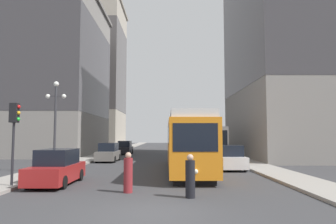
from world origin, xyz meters
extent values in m
plane|color=#38383A|center=(0.00, 0.00, 0.00)|extent=(200.00, 200.00, 0.00)
cube|color=gray|center=(-7.79, 40.00, 0.07)|extent=(2.54, 120.00, 0.15)
cube|color=gray|center=(7.79, 40.00, 0.07)|extent=(2.54, 120.00, 0.15)
cube|color=black|center=(1.92, 12.29, 0.17)|extent=(2.25, 13.79, 0.35)
cube|color=orange|center=(1.92, 12.29, 1.90)|extent=(2.65, 14.99, 3.10)
cube|color=black|center=(1.92, 12.29, 2.60)|extent=(2.68, 14.39, 1.08)
cube|color=silver|center=(1.92, 12.29, 3.67)|extent=(2.44, 14.69, 0.44)
cube|color=black|center=(1.90, 4.82, 2.44)|extent=(2.21, 0.09, 1.40)
sphere|color=#F2EACC|center=(1.90, 4.75, 0.80)|extent=(0.24, 0.24, 0.24)
cube|color=black|center=(5.10, 26.23, 0.17)|extent=(2.62, 11.62, 0.35)
cube|color=silver|center=(5.10, 26.23, 1.90)|extent=(3.05, 12.64, 3.10)
cube|color=black|center=(5.10, 26.23, 2.44)|extent=(3.06, 12.14, 1.30)
cube|color=black|center=(5.34, 19.98, 2.21)|extent=(2.31, 0.17, 1.71)
cylinder|color=black|center=(-6.08, 4.57, 0.32)|extent=(0.18, 0.64, 0.64)
cylinder|color=black|center=(-6.08, 7.38, 0.32)|extent=(0.18, 0.64, 0.64)
cylinder|color=black|center=(-4.37, 4.57, 0.32)|extent=(0.18, 0.64, 0.64)
cylinder|color=black|center=(-4.37, 7.38, 0.32)|extent=(0.18, 0.64, 0.64)
cube|color=maroon|center=(-5.23, 5.97, 0.60)|extent=(1.80, 4.54, 0.84)
cube|color=black|center=(-5.23, 6.09, 1.42)|extent=(1.58, 2.49, 0.80)
cylinder|color=black|center=(-6.09, 18.82, 0.32)|extent=(0.19, 0.64, 0.64)
cylinder|color=black|center=(-6.07, 21.51, 0.32)|extent=(0.19, 0.64, 0.64)
cylinder|color=black|center=(-4.38, 18.81, 0.32)|extent=(0.19, 0.64, 0.64)
cylinder|color=black|center=(-4.36, 21.49, 0.32)|extent=(0.19, 0.64, 0.64)
cube|color=slate|center=(-5.23, 20.16, 0.60)|extent=(1.84, 4.35, 0.84)
cube|color=black|center=(-5.22, 20.27, 1.42)|extent=(1.61, 2.40, 0.80)
cylinder|color=black|center=(6.05, 14.38, 0.32)|extent=(0.19, 0.64, 0.64)
cylinder|color=black|center=(6.11, 11.75, 0.32)|extent=(0.19, 0.64, 0.64)
cylinder|color=black|center=(4.34, 14.34, 0.32)|extent=(0.19, 0.64, 0.64)
cylinder|color=black|center=(4.40, 11.71, 0.32)|extent=(0.19, 0.64, 0.64)
cube|color=silver|center=(5.23, 13.04, 0.60)|extent=(1.89, 4.28, 0.84)
cube|color=black|center=(5.23, 12.94, 1.42)|extent=(1.63, 2.37, 0.80)
cylinder|color=black|center=(-6.09, 30.75, 0.32)|extent=(0.18, 0.64, 0.64)
cylinder|color=black|center=(-6.07, 33.58, 0.32)|extent=(0.18, 0.64, 0.64)
cylinder|color=black|center=(-4.38, 30.74, 0.32)|extent=(0.18, 0.64, 0.64)
cylinder|color=black|center=(-4.36, 33.57, 0.32)|extent=(0.18, 0.64, 0.64)
cube|color=black|center=(-5.23, 32.16, 0.60)|extent=(1.82, 4.57, 0.84)
cube|color=black|center=(-5.22, 32.27, 1.42)|extent=(1.60, 2.52, 0.80)
cylinder|color=black|center=(1.46, 2.51, 0.76)|extent=(0.40, 0.40, 1.51)
sphere|color=tan|center=(1.46, 2.51, 1.63)|extent=(0.27, 0.27, 0.27)
cylinder|color=maroon|center=(-1.22, 3.66, 0.76)|extent=(0.40, 0.40, 1.52)
sphere|color=tan|center=(-1.22, 3.66, 1.65)|extent=(0.27, 0.27, 0.27)
cylinder|color=#232328|center=(-6.93, 4.74, 2.13)|extent=(0.12, 0.12, 3.96)
cube|color=black|center=(-6.93, 4.74, 3.63)|extent=(0.36, 0.36, 0.95)
sphere|color=red|center=(-6.73, 4.74, 3.94)|extent=(0.18, 0.18, 0.18)
sphere|color=gold|center=(-6.73, 4.74, 3.63)|extent=(0.18, 0.18, 0.18)
sphere|color=green|center=(-6.73, 4.74, 3.33)|extent=(0.18, 0.18, 0.18)
cylinder|color=#333338|center=(-7.13, 10.79, 3.04)|extent=(0.16, 0.16, 5.77)
sphere|color=white|center=(-7.13, 10.79, 6.09)|extent=(0.36, 0.36, 0.36)
sphere|color=white|center=(-7.68, 10.79, 5.23)|extent=(0.31, 0.31, 0.31)
sphere|color=white|center=(-6.58, 10.79, 5.23)|extent=(0.31, 0.31, 0.31)
cube|color=#333338|center=(-7.13, 10.79, 5.23)|extent=(1.10, 0.06, 0.06)
cube|color=gray|center=(-16.61, 31.73, 10.48)|extent=(15.10, 17.69, 20.95)
cube|color=#423F43|center=(-16.61, 31.73, 11.52)|extent=(15.14, 17.73, 12.57)
cube|color=slate|center=(-16.61, 31.73, 21.20)|extent=(15.70, 18.29, 0.50)
cube|color=#A89E8E|center=(-14.19, 54.42, 15.09)|extent=(10.27, 14.62, 30.17)
cube|color=#544F4E|center=(-14.19, 54.42, 16.59)|extent=(10.31, 14.66, 18.10)
cube|color=gray|center=(-14.19, 54.42, 30.42)|extent=(10.87, 15.22, 0.50)
cube|color=gray|center=(15.40, 25.07, 15.56)|extent=(12.68, 18.39, 31.12)
cube|color=#423F43|center=(15.40, 25.07, 17.11)|extent=(12.72, 18.43, 18.67)
camera|label=1|loc=(0.49, -10.15, 2.52)|focal=32.75mm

